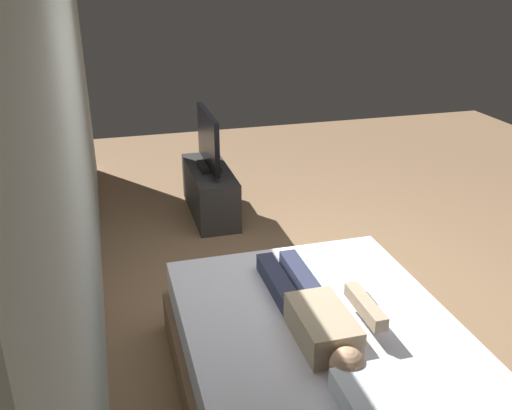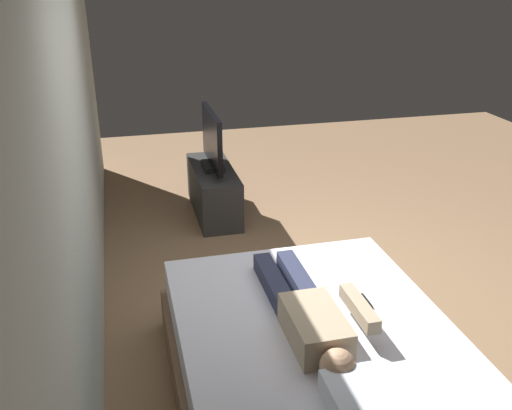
{
  "view_description": "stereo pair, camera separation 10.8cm",
  "coord_description": "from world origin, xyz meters",
  "px_view_note": "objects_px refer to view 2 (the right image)",
  "views": [
    {
      "loc": [
        -3.41,
        1.38,
        2.44
      ],
      "look_at": [
        0.45,
        0.3,
        0.69
      ],
      "focal_mm": 39.38,
      "sensor_mm": 36.0,
      "label": 1
    },
    {
      "loc": [
        -3.44,
        1.28,
        2.44
      ],
      "look_at": [
        0.45,
        0.3,
        0.69
      ],
      "focal_mm": 39.38,
      "sensor_mm": 36.0,
      "label": 2
    }
  ],
  "objects_px": {
    "pillow": "(372,409)",
    "person": "(310,315)",
    "tv_stand": "(214,191)",
    "tv": "(212,141)",
    "bed": "(316,368)",
    "remote": "(364,301)"
  },
  "relations": [
    {
      "from": "bed",
      "to": "pillow",
      "type": "bearing_deg",
      "value": 180.0
    },
    {
      "from": "tv",
      "to": "bed",
      "type": "bearing_deg",
      "value": -178.15
    },
    {
      "from": "person",
      "to": "tv_stand",
      "type": "relative_size",
      "value": 1.15
    },
    {
      "from": "bed",
      "to": "person",
      "type": "xyz_separation_m",
      "value": [
        0.03,
        0.04,
        0.36
      ]
    },
    {
      "from": "bed",
      "to": "tv",
      "type": "bearing_deg",
      "value": 1.85
    },
    {
      "from": "person",
      "to": "tv_stand",
      "type": "distance_m",
      "value": 2.88
    },
    {
      "from": "bed",
      "to": "tv_stand",
      "type": "xyz_separation_m",
      "value": [
        2.88,
        0.09,
        -0.01
      ]
    },
    {
      "from": "pillow",
      "to": "tv_stand",
      "type": "xyz_separation_m",
      "value": [
        3.59,
        0.09,
        -0.35
      ]
    },
    {
      "from": "bed",
      "to": "tv",
      "type": "xyz_separation_m",
      "value": [
        2.88,
        0.09,
        0.52
      ]
    },
    {
      "from": "pillow",
      "to": "tv_stand",
      "type": "distance_m",
      "value": 3.6
    },
    {
      "from": "pillow",
      "to": "tv",
      "type": "distance_m",
      "value": 3.59
    },
    {
      "from": "tv_stand",
      "to": "person",
      "type": "bearing_deg",
      "value": -178.98
    },
    {
      "from": "pillow",
      "to": "tv",
      "type": "xyz_separation_m",
      "value": [
        3.59,
        0.09,
        0.18
      ]
    },
    {
      "from": "person",
      "to": "remote",
      "type": "bearing_deg",
      "value": -69.53
    },
    {
      "from": "remote",
      "to": "tv",
      "type": "bearing_deg",
      "value": 9.56
    },
    {
      "from": "tv_stand",
      "to": "pillow",
      "type": "bearing_deg",
      "value": -178.51
    },
    {
      "from": "bed",
      "to": "remote",
      "type": "bearing_deg",
      "value": -63.57
    },
    {
      "from": "tv_stand",
      "to": "tv",
      "type": "relative_size",
      "value": 1.25
    },
    {
      "from": "bed",
      "to": "tv_stand",
      "type": "distance_m",
      "value": 2.89
    },
    {
      "from": "pillow",
      "to": "tv_stand",
      "type": "bearing_deg",
      "value": 1.49
    },
    {
      "from": "pillow",
      "to": "person",
      "type": "relative_size",
      "value": 0.38
    },
    {
      "from": "pillow",
      "to": "person",
      "type": "height_order",
      "value": "person"
    }
  ]
}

